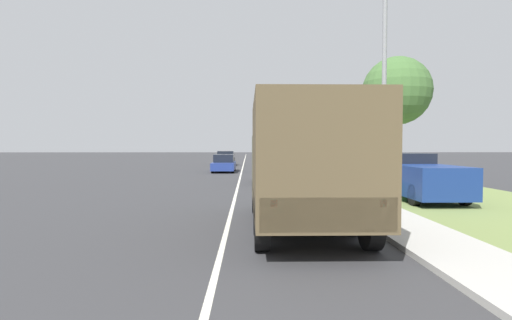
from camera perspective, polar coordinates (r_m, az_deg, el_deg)
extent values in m
plane|color=#38383A|center=(39.04, -1.91, -1.04)|extent=(180.00, 180.00, 0.00)
cube|color=silver|center=(39.04, -1.91, -1.04)|extent=(0.12, 120.00, 0.00)
cube|color=beige|center=(39.23, 4.68, -0.94)|extent=(1.80, 120.00, 0.12)
cube|color=olive|center=(39.92, 10.98, -0.99)|extent=(7.00, 120.00, 0.02)
cube|color=#606647|center=(12.62, 5.11, -0.75)|extent=(2.49, 1.90, 1.83)
cube|color=brown|center=(9.25, 7.39, 0.49)|extent=(2.49, 4.87, 2.56)
cube|color=#606647|center=(6.99, 10.28, -7.70)|extent=(2.36, 0.10, 0.60)
cube|color=red|center=(6.82, 2.57, -6.21)|extent=(0.12, 0.06, 0.12)
cube|color=red|center=(7.18, 17.67, -5.88)|extent=(0.12, 0.06, 0.12)
cylinder|color=black|center=(12.53, 0.15, -5.09)|extent=(0.30, 1.09, 1.09)
cylinder|color=black|center=(12.77, 10.04, -4.99)|extent=(0.30, 1.09, 1.09)
cylinder|color=black|center=(8.08, 0.86, -9.06)|extent=(0.30, 1.09, 1.09)
cylinder|color=black|center=(8.44, 16.04, -8.66)|extent=(0.30, 1.09, 1.09)
cylinder|color=black|center=(9.52, 0.56, -7.37)|extent=(0.30, 1.09, 1.09)
cylinder|color=black|center=(9.83, 13.51, -7.12)|extent=(0.30, 1.09, 1.09)
cube|color=black|center=(22.69, 2.37, -2.02)|extent=(1.81, 3.94, 0.64)
cube|color=black|center=(22.73, 2.36, -0.37)|extent=(1.59, 1.77, 0.66)
cylinder|color=black|center=(23.93, 0.26, -2.22)|extent=(0.20, 0.64, 0.64)
cylinder|color=black|center=(24.02, 4.10, -2.21)|extent=(0.20, 0.64, 0.64)
cylinder|color=black|center=(21.41, 0.42, -2.72)|extent=(0.20, 0.64, 0.64)
cylinder|color=black|center=(21.52, 4.71, -2.71)|extent=(0.20, 0.64, 0.64)
cube|color=navy|center=(32.45, -4.61, -0.84)|extent=(1.78, 4.79, 0.59)
cube|color=black|center=(32.52, -4.60, 0.24)|extent=(1.57, 2.16, 0.63)
cylinder|color=black|center=(34.04, -5.78, -0.96)|extent=(0.20, 0.64, 0.64)
cylinder|color=black|center=(33.95, -3.12, -0.96)|extent=(0.20, 0.64, 0.64)
cylinder|color=black|center=(30.99, -6.24, -1.26)|extent=(0.20, 0.64, 0.64)
cylinder|color=black|center=(30.88, -3.32, -1.26)|extent=(0.20, 0.64, 0.64)
cube|color=black|center=(42.95, -4.37, -0.09)|extent=(1.90, 3.91, 0.66)
cube|color=black|center=(43.01, -4.36, 0.81)|extent=(1.67, 1.76, 0.69)
cylinder|color=black|center=(44.26, -5.38, -0.27)|extent=(0.20, 0.64, 0.64)
cylinder|color=black|center=(44.17, -3.17, -0.27)|extent=(0.20, 0.64, 0.64)
cylinder|color=black|center=(41.77, -5.63, -0.41)|extent=(0.20, 0.64, 0.64)
cylinder|color=black|center=(41.67, -3.30, -0.41)|extent=(0.20, 0.64, 0.64)
cube|color=navy|center=(16.81, 22.26, -2.71)|extent=(2.00, 5.13, 1.00)
cube|color=black|center=(18.14, 20.43, 0.08)|extent=(1.84, 2.15, 0.54)
cube|color=navy|center=(15.79, 23.84, -0.99)|extent=(2.00, 2.98, 0.12)
cylinder|color=black|center=(18.10, 17.55, -3.44)|extent=(0.24, 0.76, 0.76)
cylinder|color=black|center=(18.73, 22.66, -3.32)|extent=(0.24, 0.76, 0.76)
cylinder|color=black|center=(14.95, 21.72, -4.63)|extent=(0.24, 0.76, 0.76)
cylinder|color=black|center=(15.71, 27.65, -4.40)|extent=(0.24, 0.76, 0.76)
cylinder|color=gray|center=(13.11, 17.82, 8.39)|extent=(0.14, 0.14, 6.90)
cylinder|color=brown|center=(22.62, 19.40, 1.74)|extent=(0.33, 0.33, 4.01)
sphere|color=#477038|center=(22.81, 19.49, 9.29)|extent=(3.61, 3.61, 3.61)
cube|color=#3D7042|center=(16.06, 19.58, -4.26)|extent=(0.55, 0.45, 0.70)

